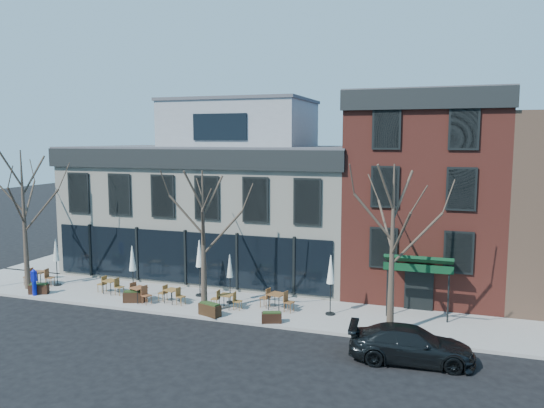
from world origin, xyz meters
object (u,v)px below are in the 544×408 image
(parked_sedan, at_px, (411,345))
(call_box, at_px, (34,281))
(cafe_set_0, at_px, (39,277))
(umbrella_0, at_px, (56,253))

(parked_sedan, height_order, call_box, call_box)
(cafe_set_0, distance_m, umbrella_0, 1.81)
(call_box, xyz_separation_m, cafe_set_0, (-1.27, 1.76, -0.28))
(call_box, distance_m, cafe_set_0, 2.19)
(parked_sedan, distance_m, cafe_set_0, 21.78)
(parked_sedan, relative_size, call_box, 3.22)
(call_box, bearing_deg, umbrella_0, 96.32)
(call_box, xyz_separation_m, umbrella_0, (-0.23, 2.06, 1.16))
(cafe_set_0, bearing_deg, call_box, -54.04)
(call_box, bearing_deg, cafe_set_0, 125.96)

